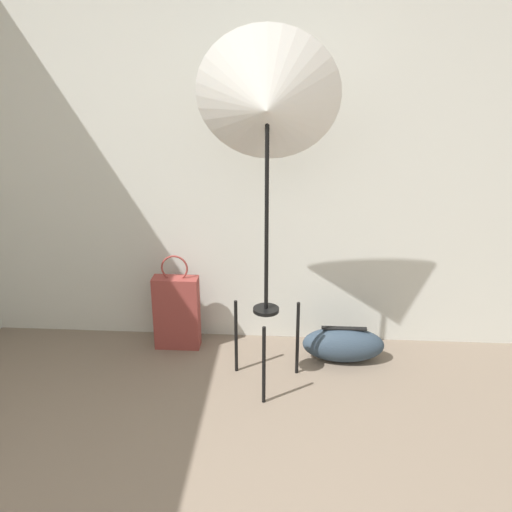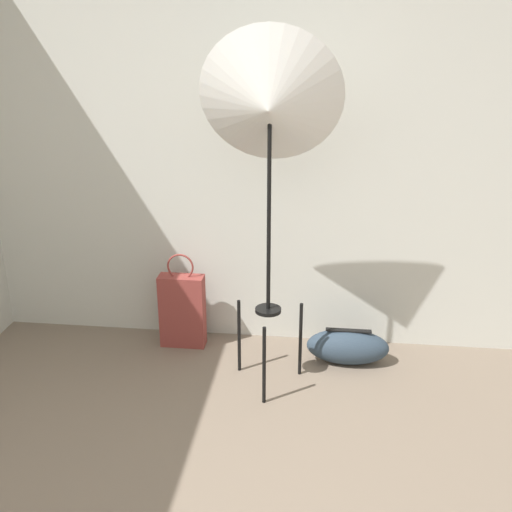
# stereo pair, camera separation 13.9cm
# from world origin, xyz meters

# --- Properties ---
(wall_back) EXTENTS (8.00, 0.05, 2.60)m
(wall_back) POSITION_xyz_m (0.00, 2.51, 1.30)
(wall_back) COLOR beige
(wall_back) RESTS_ON ground_plane
(photo_umbrella) EXTENTS (0.73, 0.42, 1.95)m
(photo_umbrella) POSITION_xyz_m (0.31, 1.94, 1.56)
(photo_umbrella) COLOR black
(photo_umbrella) RESTS_ON ground_plane
(tote_bag) EXTENTS (0.28, 0.11, 0.63)m
(tote_bag) POSITION_xyz_m (-0.28, 2.31, 0.25)
(tote_bag) COLOR brown
(tote_bag) RESTS_ON ground_plane
(duffel_bag) EXTENTS (0.50, 0.22, 0.22)m
(duffel_bag) POSITION_xyz_m (0.77, 2.21, 0.11)
(duffel_bag) COLOR #2D3D4C
(duffel_bag) RESTS_ON ground_plane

